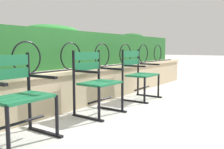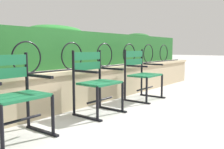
{
  "view_description": "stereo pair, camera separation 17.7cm",
  "coord_description": "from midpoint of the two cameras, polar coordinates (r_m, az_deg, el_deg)",
  "views": [
    {
      "loc": [
        -2.76,
        -1.88,
        0.92
      ],
      "look_at": [
        0.0,
        0.08,
        0.55
      ],
      "focal_mm": 38.71,
      "sensor_mm": 36.0,
      "label": 1
    },
    {
      "loc": [
        -2.65,
        -2.02,
        0.92
      ],
      "look_at": [
        0.0,
        0.08,
        0.55
      ],
      "focal_mm": 38.71,
      "sensor_mm": 36.0,
      "label": 2
    }
  ],
  "objects": [
    {
      "name": "ground_plane",
      "position": [
        3.46,
        -0.36,
        -9.19
      ],
      "size": [
        60.0,
        60.0,
        0.0
      ],
      "primitive_type": "plane",
      "color": "#B7B5AF"
    },
    {
      "name": "stone_wall",
      "position": [
        3.89,
        -9.74,
        -3.03
      ],
      "size": [
        7.98,
        0.41,
        0.59
      ],
      "color": "tan",
      "rests_on": "ground"
    },
    {
      "name": "iron_arch_fence",
      "position": [
        3.68,
        -10.8,
        3.92
      ],
      "size": [
        7.43,
        0.02,
        0.42
      ],
      "color": "black",
      "rests_on": "stone_wall"
    },
    {
      "name": "hedge_row",
      "position": [
        4.13,
        -14.43,
        6.14
      ],
      "size": [
        7.82,
        0.5,
        0.71
      ],
      "color": "#236028",
      "rests_on": "stone_wall"
    },
    {
      "name": "park_chair_left",
      "position": [
        2.6,
        -23.56,
        -4.33
      ],
      "size": [
        0.62,
        0.54,
        0.87
      ],
      "color": "#19663D",
      "rests_on": "ground"
    },
    {
      "name": "park_chair_centre",
      "position": [
        3.39,
        -5.32,
        -1.43
      ],
      "size": [
        0.58,
        0.52,
        0.89
      ],
      "color": "#19663D",
      "rests_on": "ground"
    },
    {
      "name": "park_chair_right",
      "position": [
        4.39,
        5.14,
        0.38
      ],
      "size": [
        0.64,
        0.54,
        0.9
      ],
      "color": "#19663D",
      "rests_on": "ground"
    }
  ]
}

